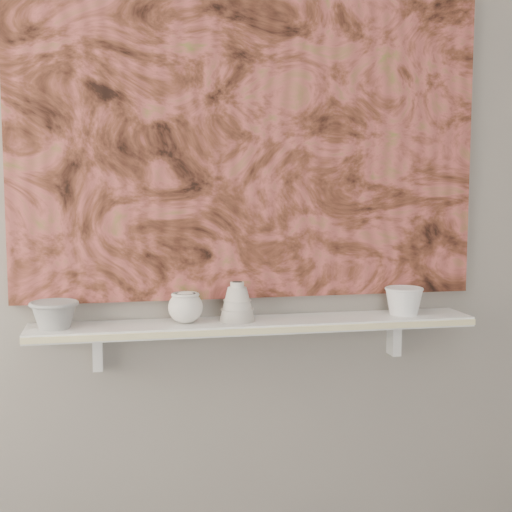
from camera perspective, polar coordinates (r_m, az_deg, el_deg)
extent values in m
plane|color=gray|center=(2.30, -0.48, 5.63)|extent=(3.60, 0.00, 3.60)
cube|color=white|center=(2.25, -0.01, -5.54)|extent=(1.40, 0.18, 0.03)
cube|color=beige|center=(2.16, 0.48, -6.02)|extent=(1.40, 0.01, 0.02)
cube|color=white|center=(2.29, -12.56, -7.41)|extent=(0.03, 0.06, 0.12)
cube|color=white|center=(2.47, 10.98, -6.39)|extent=(0.03, 0.06, 0.12)
cube|color=brown|center=(2.29, -0.41, 10.38)|extent=(1.50, 0.02, 1.10)
cube|color=black|center=(2.40, 10.25, 2.74)|extent=(0.09, 0.00, 0.08)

